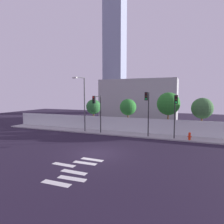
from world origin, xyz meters
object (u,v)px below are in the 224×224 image
(traffic_light_left, at_px, (175,107))
(roadside_tree_leftmost, at_px, (93,107))
(fire_hydrant, at_px, (190,136))
(roadside_tree_midright, at_px, (168,104))
(traffic_light_center, at_px, (147,105))
(roadside_tree_rightmost, at_px, (202,108))
(street_lamp_curbside, at_px, (83,100))
(traffic_light_right, at_px, (97,106))
(roadside_tree_midleft, at_px, (128,107))

(traffic_light_left, xyz_separation_m, roadside_tree_leftmost, (-11.50, 3.67, -0.44))
(roadside_tree_leftmost, bearing_deg, fire_hydrant, -13.99)
(roadside_tree_midright, bearing_deg, traffic_light_center, -118.00)
(roadside_tree_leftmost, bearing_deg, traffic_light_center, -22.92)
(traffic_light_center, distance_m, fire_hydrant, 5.51)
(roadside_tree_rightmost, bearing_deg, roadside_tree_leftmost, -180.00)
(traffic_light_left, bearing_deg, roadside_tree_midright, 106.11)
(traffic_light_left, relative_size, street_lamp_curbside, 0.68)
(fire_hydrant, distance_m, roadside_tree_rightmost, 4.43)
(street_lamp_curbside, xyz_separation_m, fire_hydrant, (12.82, -0.06, -3.68))
(traffic_light_left, height_order, traffic_light_right, traffic_light_left)
(traffic_light_center, bearing_deg, street_lamp_curbside, 177.07)
(roadside_tree_midright, bearing_deg, roadside_tree_leftmost, -180.00)
(traffic_light_right, distance_m, roadside_tree_leftmost, 4.58)
(roadside_tree_rightmost, bearing_deg, roadside_tree_midleft, 180.00)
(traffic_light_left, distance_m, traffic_light_right, 9.05)
(traffic_light_right, bearing_deg, traffic_light_left, 1.19)
(roadside_tree_midleft, relative_size, roadside_tree_rightmost, 0.96)
(traffic_light_right, xyz_separation_m, roadside_tree_rightmost, (11.84, 3.85, -0.23))
(roadside_tree_leftmost, relative_size, roadside_tree_midright, 0.81)
(street_lamp_curbside, bearing_deg, traffic_light_center, -2.93)
(street_lamp_curbside, bearing_deg, roadside_tree_rightmost, 12.66)
(roadside_tree_leftmost, relative_size, roadside_tree_midleft, 0.97)
(street_lamp_curbside, xyz_separation_m, roadside_tree_midright, (10.28, 3.17, -0.48))
(fire_hydrant, relative_size, roadside_tree_midleft, 0.18)
(traffic_light_center, relative_size, roadside_tree_leftmost, 1.19)
(traffic_light_left, xyz_separation_m, traffic_light_right, (-9.05, -0.19, -0.05))
(fire_hydrant, bearing_deg, street_lamp_curbside, 179.74)
(fire_hydrant, distance_m, roadside_tree_midright, 5.21)
(traffic_light_center, bearing_deg, roadside_tree_midright, 62.00)
(traffic_light_left, bearing_deg, traffic_light_center, 178.80)
(traffic_light_center, bearing_deg, traffic_light_left, -1.20)
(traffic_light_left, distance_m, roadside_tree_leftmost, 12.08)
(roadside_tree_midleft, distance_m, roadside_tree_midright, 5.26)
(traffic_light_left, relative_size, fire_hydrant, 5.92)
(traffic_light_right, xyz_separation_m, roadside_tree_midright, (7.99, 3.85, 0.24))
(roadside_tree_leftmost, bearing_deg, roadside_tree_rightmost, 0.00)
(traffic_light_left, bearing_deg, roadside_tree_midleft, 149.78)
(fire_hydrant, xyz_separation_m, roadside_tree_rightmost, (1.31, 3.23, 2.73))
(traffic_light_left, xyz_separation_m, traffic_light_center, (-2.97, 0.06, 0.20))
(traffic_light_left, xyz_separation_m, street_lamp_curbside, (-11.34, 0.49, 0.67))
(fire_hydrant, distance_m, roadside_tree_midleft, 8.83)
(traffic_light_right, relative_size, roadside_tree_rightmost, 1.02)
(traffic_light_left, relative_size, roadside_tree_leftmost, 1.12)
(fire_hydrant, height_order, roadside_tree_leftmost, roadside_tree_leftmost)
(roadside_tree_midright, bearing_deg, traffic_light_left, -73.89)
(traffic_light_right, bearing_deg, roadside_tree_leftmost, 122.46)
(traffic_light_left, distance_m, roadside_tree_midleft, 7.29)
(roadside_tree_leftmost, distance_m, roadside_tree_midleft, 5.20)
(traffic_light_center, distance_m, roadside_tree_rightmost, 6.82)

